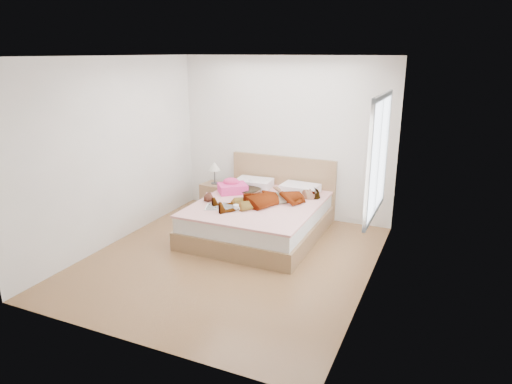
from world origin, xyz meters
TOP-DOWN VIEW (x-y plane):
  - ground at (0.00, 0.00)m, footprint 4.00×4.00m
  - woman at (0.17, 0.99)m, footprint 1.63×1.67m
  - hair at (-0.40, 1.44)m, footprint 0.58×0.64m
  - phone at (-0.33, 1.39)m, footprint 0.09×0.09m
  - room_shell at (1.77, 0.30)m, footprint 4.00×4.00m
  - bed at (0.00, 1.04)m, footprint 1.80×2.08m
  - towel at (-0.59, 1.25)m, footprint 0.55×0.54m
  - magazine at (-0.40, 0.53)m, footprint 0.53×0.44m
  - coffee_mug at (-0.14, 0.48)m, footprint 0.12×0.11m
  - plush_toy at (-0.71, 0.70)m, footprint 0.19×0.24m
  - nightstand at (-1.10, 1.61)m, footprint 0.45×0.41m

SIDE VIEW (x-z plane):
  - ground at x=0.00m, z-range 0.00..0.00m
  - bed at x=0.00m, z-range -0.22..0.78m
  - nightstand at x=-1.10m, z-range -0.15..0.73m
  - magazine at x=-0.40m, z-range 0.51..0.53m
  - hair at x=-0.40m, z-range 0.51..0.59m
  - coffee_mug at x=-0.14m, z-range 0.51..0.60m
  - plush_toy at x=-0.71m, z-range 0.51..0.63m
  - towel at x=-0.59m, z-range 0.49..0.72m
  - woman at x=0.17m, z-range 0.51..0.74m
  - phone at x=-0.33m, z-range 0.66..0.70m
  - room_shell at x=1.77m, z-range -0.50..3.50m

